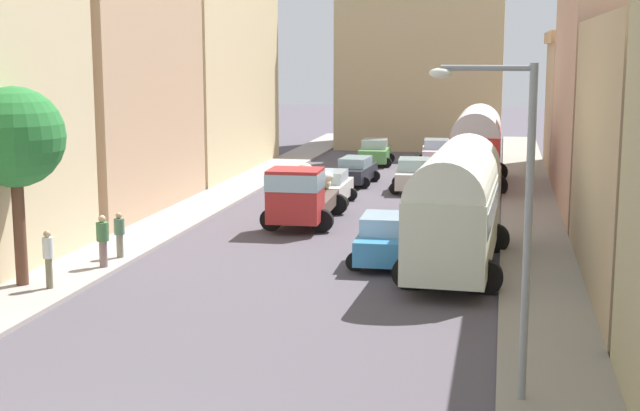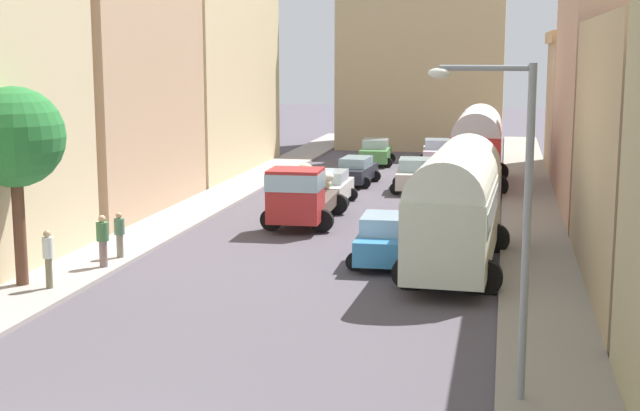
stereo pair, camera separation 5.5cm
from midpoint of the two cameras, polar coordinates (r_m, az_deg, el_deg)
The scene contains 22 objects.
ground_plane at distance 40.58m, azimuth 2.79°, elevation -0.22°, with size 154.00×154.00×0.00m, color #4F4952.
sidewalk_left at distance 42.25m, azimuth -6.98°, elevation 0.21°, with size 2.50×70.00×0.14m, color #9F9491.
sidewalk_right at distance 40.14m, azimuth 13.08°, elevation -0.47°, with size 2.50×70.00×0.14m, color gray.
building_left_2 at distance 40.71m, azimuth -13.63°, elevation 9.74°, with size 5.80×11.35×14.33m.
building_left_3 at distance 53.02m, azimuth -6.75°, elevation 8.14°, with size 4.01×14.71×11.19m.
building_right_2 at distance 42.60m, azimuth 17.75°, elevation 6.80°, with size 4.15×14.65×10.34m.
building_right_3 at distance 54.83m, azimuth 16.40°, elevation 6.27°, with size 4.71×9.30×8.08m.
distant_church at distance 66.55m, azimuth 6.38°, elevation 9.89°, with size 11.64×7.28×21.00m.
parked_bus_0 at distance 29.35m, azimuth 8.56°, elevation 0.25°, with size 3.47×9.21×4.03m.
parked_bus_1 at distance 47.34m, azimuth 9.82°, elevation 3.85°, with size 3.26×8.42×4.10m.
cargo_truck_0 at distance 36.43m, azimuth -1.15°, elevation 0.70°, with size 3.02×6.63×2.50m.
car_0 at distance 41.61m, azimuth 0.54°, elevation 1.13°, with size 2.25×3.90×1.56m.
car_1 at distance 47.91m, azimuth 2.21°, elevation 2.21°, with size 2.32×4.27×1.46m.
car_2 at distance 56.20m, azimuth 3.45°, elevation 3.38°, with size 2.40×3.89×1.62m.
car_3 at distance 30.14m, azimuth 3.94°, elevation -2.15°, with size 2.22×3.82×1.65m.
car_4 at distance 45.77m, azimuth 5.91°, elevation 1.92°, with size 2.49×3.79×1.66m.
car_5 at distance 55.87m, azimuth 7.34°, elevation 3.30°, with size 2.53×3.74×1.67m.
pedestrian_0 at distance 29.82m, azimuth -13.57°, elevation -2.09°, with size 0.51×0.51×1.83m.
pedestrian_1 at distance 31.06m, azimuth -12.56°, elevation -1.74°, with size 0.45×0.45×1.68m.
pedestrian_2 at distance 27.55m, azimuth -16.78°, elevation -3.10°, with size 0.43×0.43×1.87m.
streetlamp_near at distance 17.89m, azimuth 12.02°, elevation 0.09°, with size 2.05×0.28×6.78m.
roadside_tree_1 at distance 27.72m, azimuth -18.73°, elevation 4.01°, with size 2.94×2.94×6.01m.
Camera 1 is at (5.96, -12.52, 7.01)m, focal length 50.85 mm.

